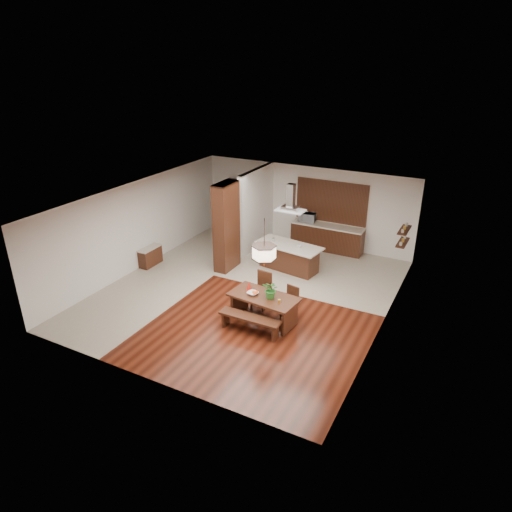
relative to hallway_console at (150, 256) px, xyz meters
The scene contains 25 objects.
room_shell 4.20m from the hallway_console, ahead, with size 9.00×9.04×2.92m.
tile_hallway 1.12m from the hallway_console, 10.68° to the right, with size 2.50×9.00×0.01m, color #B1A793.
tile_kitchen 5.57m from the hallway_console, 24.44° to the left, with size 5.50×4.00×0.01m, color #B1A793.
soffit_band 4.60m from the hallway_console, ahead, with size 8.00×9.00×0.02m, color #431C10.
partition_pier 2.85m from the hallway_console, 22.54° to the left, with size 0.45×1.00×2.90m, color black.
partition_stub 4.09m from the hallway_console, 52.14° to the left, with size 0.18×2.40×2.90m, color silver.
hallway_console is the anchor object (origin of this frame).
hallway_doorway 4.41m from the hallway_console, 75.20° to the left, with size 1.10×0.20×2.10m, color black.
rear_counter 6.26m from the hallway_console, 39.75° to the left, with size 2.60×0.62×0.95m.
kitchen_window 6.58m from the hallway_console, 41.53° to the left, with size 2.60×0.08×1.50m, color #9B572E.
shelf_lower 8.12m from the hallway_console, 17.35° to the left, with size 0.26×0.90×0.04m, color black.
shelf_upper 8.18m from the hallway_console, 17.35° to the left, with size 0.26×0.90×0.04m, color black.
dining_table 5.16m from the hallway_console, 15.72° to the right, with size 1.90×1.09×0.75m.
dining_bench 5.31m from the hallway_console, 22.70° to the right, with size 1.64×0.36×0.46m, color black, non-canonical shape.
dining_chair_left 4.65m from the hallway_console, ahead, with size 0.46×0.46×1.04m, color black, non-canonical shape.
dining_chair_right 5.55m from the hallway_console, ahead, with size 0.39×0.39×0.87m, color black, non-canonical shape.
pendant_lantern 5.51m from the hallway_console, 15.72° to the right, with size 0.64×0.64×1.31m, color #F9E0BE, non-canonical shape.
foliage_plant 5.41m from the hallway_console, 15.21° to the right, with size 0.43×0.38×0.48m, color #266722.
fruit_bowl 4.91m from the hallway_console, 17.31° to the right, with size 0.28×0.28×0.07m, color beige.
napkin_cone 4.67m from the hallway_console, 15.97° to the right, with size 0.15×0.15×0.24m, color #AE170C.
gold_ornament 5.71m from the hallway_console, 15.75° to the right, with size 0.07×0.07×0.10m, color gold.
kitchen_island 4.65m from the hallway_console, 23.21° to the left, with size 2.28×1.25×0.89m.
range_hood 5.12m from the hallway_console, 23.25° to the left, with size 0.90×0.55×0.87m, color silver, non-canonical shape.
island_cup 5.00m from the hallway_console, 20.67° to the left, with size 0.11×0.11×0.09m, color silver.
microwave 5.73m from the hallway_console, 45.06° to the left, with size 0.60×0.40×0.33m, color #AFB3B6.
Camera 1 is at (5.80, -10.55, 6.53)m, focal length 32.00 mm.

